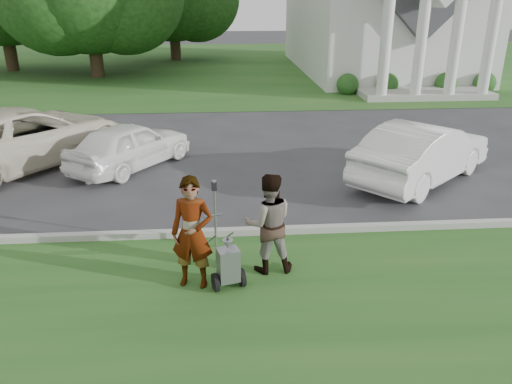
{
  "coord_description": "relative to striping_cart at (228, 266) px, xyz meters",
  "views": [
    {
      "loc": [
        -0.83,
        -8.7,
        4.67
      ],
      "look_at": [
        -0.19,
        0.0,
        1.17
      ],
      "focal_mm": 35.0,
      "sensor_mm": 36.0,
      "label": 1
    }
  ],
  "objects": [
    {
      "name": "ground",
      "position": [
        0.76,
        1.41,
        -0.43
      ],
      "size": [
        120.0,
        120.0,
        0.0
      ],
      "primitive_type": "plane",
      "color": "#333335",
      "rests_on": "ground"
    },
    {
      "name": "grass_strip",
      "position": [
        0.76,
        -1.59,
        -0.42
      ],
      "size": [
        80.0,
        7.0,
        0.01
      ],
      "primitive_type": "cube",
      "color": "#1E4F1B",
      "rests_on": "ground"
    },
    {
      "name": "church_lawn",
      "position": [
        0.76,
        28.41,
        -0.42
      ],
      "size": [
        80.0,
        30.0,
        0.01
      ],
      "primitive_type": "cube",
      "color": "#1E4F1B",
      "rests_on": "ground"
    },
    {
      "name": "curb",
      "position": [
        0.76,
        1.96,
        -0.35
      ],
      "size": [
        80.0,
        0.18,
        0.15
      ],
      "primitive_type": "cube",
      "color": "#9E9E93",
      "rests_on": "ground"
    },
    {
      "name": "striping_cart",
      "position": [
        0.0,
        0.0,
        0.0
      ],
      "size": [
        0.71,
        1.14,
        0.99
      ],
      "rotation": [
        0.0,
        0.0,
        0.28
      ],
      "color": "black",
      "rests_on": "ground"
    },
    {
      "name": "person_left",
      "position": [
        -0.58,
        0.14,
        0.55
      ],
      "size": [
        0.8,
        0.61,
        1.95
      ],
      "primitive_type": "imported",
      "rotation": [
        0.0,
        0.0,
        -0.22
      ],
      "color": "#999999",
      "rests_on": "ground"
    },
    {
      "name": "person_right",
      "position": [
        0.72,
        0.54,
        0.49
      ],
      "size": [
        0.93,
        0.74,
        1.83
      ],
      "primitive_type": "imported",
      "rotation": [
        0.0,
        0.0,
        3.2
      ],
      "color": "#999999",
      "rests_on": "ground"
    },
    {
      "name": "parking_meter_near",
      "position": [
        -0.22,
        1.47,
        0.46
      ],
      "size": [
        0.1,
        0.09,
        1.4
      ],
      "color": "gray",
      "rests_on": "ground"
    },
    {
      "name": "car_a",
      "position": [
        -5.64,
        7.02,
        0.41
      ],
      "size": [
        5.83,
        6.47,
        1.67
      ],
      "primitive_type": "imported",
      "rotation": [
        0.0,
        0.0,
        2.5
      ],
      "color": "beige",
      "rests_on": "ground"
    },
    {
      "name": "car_b",
      "position": [
        -2.64,
        6.51,
        0.24
      ],
      "size": [
        3.55,
        4.09,
        1.33
      ],
      "primitive_type": "imported",
      "rotation": [
        0.0,
        0.0,
        2.52
      ],
      "color": "white",
      "rests_on": "ground"
    },
    {
      "name": "car_d",
      "position": [
        5.2,
        4.88,
        0.35
      ],
      "size": [
        4.65,
        4.37,
        1.56
      ],
      "primitive_type": "imported",
      "rotation": [
        0.0,
        0.0,
        2.29
      ],
      "color": "white",
      "rests_on": "ground"
    }
  ]
}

